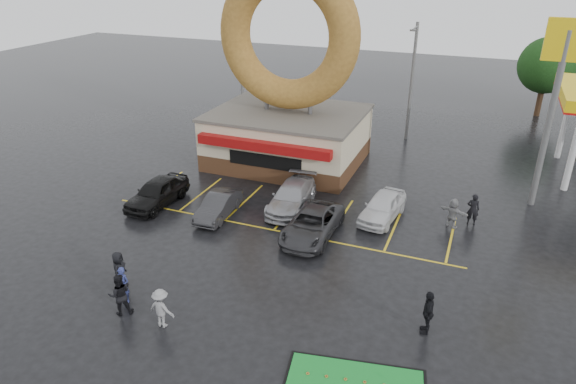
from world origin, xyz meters
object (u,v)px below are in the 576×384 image
at_px(streetlight_mid, 412,80).
at_px(person_cameraman, 428,312).
at_px(shell_sign, 558,81).
at_px(car_dgrey, 218,206).
at_px(car_white, 383,207).
at_px(putting_green, 355,382).
at_px(streetlight_left, 241,68).
at_px(car_silver, 292,197).
at_px(car_black, 157,192).
at_px(donut_shop, 288,100).
at_px(car_grey, 312,224).
at_px(person_blue, 123,285).
at_px(dumpster, 226,145).

height_order(streetlight_mid, person_cameraman, streetlight_mid).
bearing_deg(shell_sign, car_dgrey, -153.56).
bearing_deg(car_white, putting_green, -74.30).
height_order(streetlight_left, car_silver, streetlight_left).
bearing_deg(car_white, car_black, -158.41).
bearing_deg(car_silver, person_cameraman, -46.54).
xyz_separation_m(shell_sign, car_white, (-7.88, -5.09, -6.65)).
height_order(donut_shop, car_white, donut_shop).
xyz_separation_m(donut_shop, person_cameraman, (11.79, -14.85, -3.52)).
height_order(streetlight_left, car_grey, streetlight_left).
distance_m(donut_shop, putting_green, 21.42).
distance_m(shell_sign, person_blue, 24.36).
xyz_separation_m(donut_shop, car_black, (-4.62, -9.24, -3.67)).
bearing_deg(car_white, car_silver, -164.99).
distance_m(shell_sign, streetlight_left, 24.46).
xyz_separation_m(car_black, putting_green, (14.51, -9.24, -0.75)).
bearing_deg(streetlight_left, car_grey, -53.44).
height_order(shell_sign, person_cameraman, shell_sign).
relative_size(person_blue, person_cameraman, 0.88).
height_order(donut_shop, person_cameraman, donut_shop).
distance_m(donut_shop, streetlight_mid, 10.59).
bearing_deg(person_blue, car_grey, 53.08).
relative_size(streetlight_mid, car_white, 2.10).
relative_size(shell_sign, person_cameraman, 5.59).
distance_m(car_dgrey, putting_green, 13.98).
bearing_deg(putting_green, dumpster, 128.79).
relative_size(donut_shop, person_cameraman, 7.12).
xyz_separation_m(car_silver, car_grey, (2.19, -2.65, -0.02)).
bearing_deg(person_cameraman, car_black, -116.68).
bearing_deg(car_black, car_silver, 20.36).
height_order(dumpster, putting_green, dumpster).
xyz_separation_m(donut_shop, car_dgrey, (-0.56, -9.20, -3.82)).
height_order(streetlight_mid, person_blue, streetlight_mid).
distance_m(shell_sign, car_black, 23.17).
bearing_deg(car_silver, car_grey, -54.50).
relative_size(car_silver, dumpster, 2.79).
bearing_deg(person_blue, donut_shop, 85.60).
distance_m(streetlight_left, streetlight_mid, 14.04).
bearing_deg(putting_green, shell_sign, 70.76).
bearing_deg(car_black, person_cameraman, -16.86).
bearing_deg(streetlight_left, streetlight_mid, 4.09).
bearing_deg(dumpster, car_black, -100.02).
bearing_deg(donut_shop, car_white, -36.74).
xyz_separation_m(streetlight_mid, car_silver, (-4.08, -14.68, -4.05)).
xyz_separation_m(dumpster, putting_green, (14.73, -18.32, -0.61)).
height_order(streetlight_left, car_white, streetlight_left).
distance_m(person_blue, putting_green, 10.44).
height_order(car_dgrey, car_white, car_white).
height_order(car_black, car_dgrey, car_black).
xyz_separation_m(streetlight_left, car_silver, (9.92, -13.68, -4.05)).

